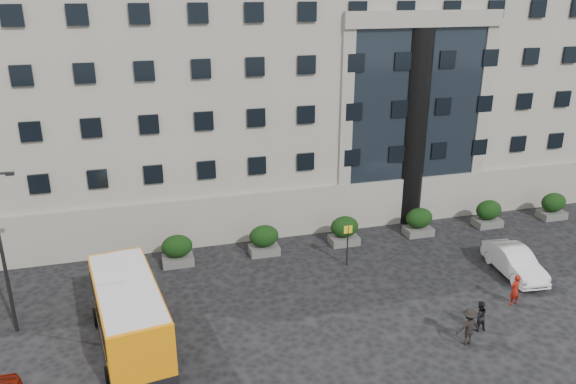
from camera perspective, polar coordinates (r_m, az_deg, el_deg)
name	(u,v)px	position (r m, az deg, el deg)	size (l,w,h in m)	color
ground	(277,327)	(27.75, -1.08, -13.53)	(120.00, 120.00, 0.00)	black
civic_building	(280,70)	(46.30, -0.83, 12.31)	(44.00, 24.00, 18.00)	#9A9788
entrance_column	(413,129)	(38.18, 12.59, 6.27)	(1.80, 1.80, 13.00)	black
hedge_a	(177,250)	(33.49, -11.19, -5.80)	(1.80, 1.26, 1.84)	#5B5B58
hedge_b	(264,240)	(34.15, -2.45, -4.87)	(1.80, 1.26, 1.84)	#5B5B58
hedge_c	(344,230)	(35.57, 5.75, -3.89)	(1.80, 1.26, 1.84)	#5B5B58
hedge_d	(419,221)	(37.66, 13.16, -2.93)	(1.80, 1.26, 1.84)	#5B5B58
hedge_e	(488,213)	(40.31, 19.68, -2.04)	(1.80, 1.26, 1.84)	#5B5B58
hedge_f	(553,206)	(43.43, 25.33, -1.26)	(1.80, 1.26, 1.84)	#5B5B58
street_lamp	(3,248)	(28.34, -27.00, -5.08)	(1.16, 0.18, 8.00)	#262628
bus_stop_sign	(348,239)	(32.57, 6.08, -4.72)	(0.50, 0.08, 2.52)	#262628
minibus	(129,313)	(26.47, -15.85, -11.79)	(3.61, 7.81, 3.14)	orange
red_truck	(3,216)	(40.55, -26.93, -2.15)	(2.57, 5.38, 2.89)	maroon
white_taxi	(515,262)	(34.36, 22.02, -6.58)	(1.63, 4.69, 1.54)	white
pedestrian_a	(515,290)	(31.23, 22.05, -9.20)	(0.62, 0.41, 1.70)	maroon
pedestrian_b	(479,316)	(28.59, 18.85, -11.81)	(0.75, 0.58, 1.54)	black
pedestrian_c	(468,327)	(27.38, 17.86, -12.89)	(1.17, 0.67, 1.81)	black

